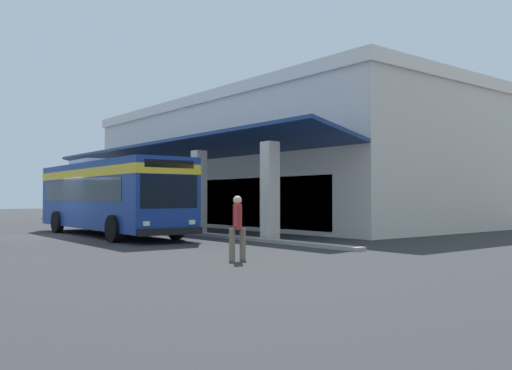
# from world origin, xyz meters

# --- Properties ---
(ground) EXTENTS (120.00, 120.00, 0.00)m
(ground) POSITION_xyz_m (0.00, 8.00, 0.00)
(ground) COLOR #2D2D30
(curb_strip) EXTENTS (30.62, 0.50, 0.12)m
(curb_strip) POSITION_xyz_m (-2.99, 5.22, 0.06)
(curb_strip) COLOR #9E998E
(curb_strip) RESTS_ON ground
(plaza_building) EXTENTS (25.82, 15.57, 7.51)m
(plaza_building) POSITION_xyz_m (-2.99, 14.85, 3.76)
(plaza_building) COLOR beige
(plaza_building) RESTS_ON ground
(transit_bus) EXTENTS (11.27, 3.02, 3.34)m
(transit_bus) POSITION_xyz_m (0.92, 2.06, 1.85)
(transit_bus) COLOR navy
(transit_bus) RESTS_ON ground
(pedestrian) EXTENTS (0.52, 0.51, 1.68)m
(pedestrian) POSITION_xyz_m (11.90, 0.88, 0.94)
(pedestrian) COLOR #726651
(pedestrian) RESTS_ON ground
(potted_palm) EXTENTS (1.77, 1.95, 2.52)m
(potted_palm) POSITION_xyz_m (-10.08, 6.30, 0.57)
(potted_palm) COLOR gray
(potted_palm) RESTS_ON ground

